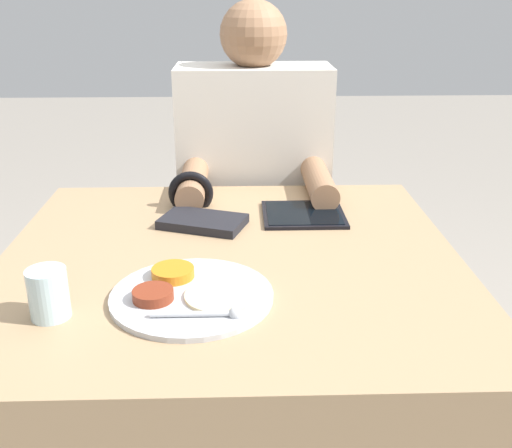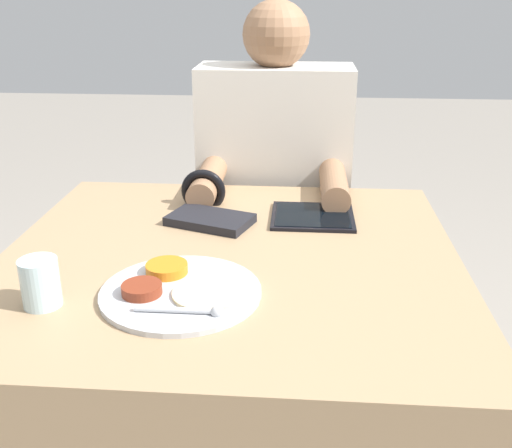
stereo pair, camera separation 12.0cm
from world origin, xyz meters
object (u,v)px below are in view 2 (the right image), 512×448
thali_tray (179,290)px  person_diner (274,226)px  red_notebook (210,220)px  drinking_glass (40,283)px  tablet_device (313,216)px

thali_tray → person_diner: (0.13, 0.75, -0.18)m
thali_tray → red_notebook: bearing=89.0°
drinking_glass → red_notebook: bearing=59.5°
red_notebook → drinking_glass: bearing=-120.5°
red_notebook → thali_tray: bearing=-91.0°
person_diner → thali_tray: bearing=-100.0°
person_diner → drinking_glass: 0.91m
red_notebook → tablet_device: bearing=12.7°
red_notebook → person_diner: person_diner is taller
red_notebook → person_diner: size_ratio=0.17×
red_notebook → person_diner: (0.13, 0.42, -0.18)m
tablet_device → person_diner: person_diner is taller
drinking_glass → tablet_device: bearing=43.7°
red_notebook → drinking_glass: (-0.23, -0.39, 0.03)m
thali_tray → red_notebook: size_ratio=1.35×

